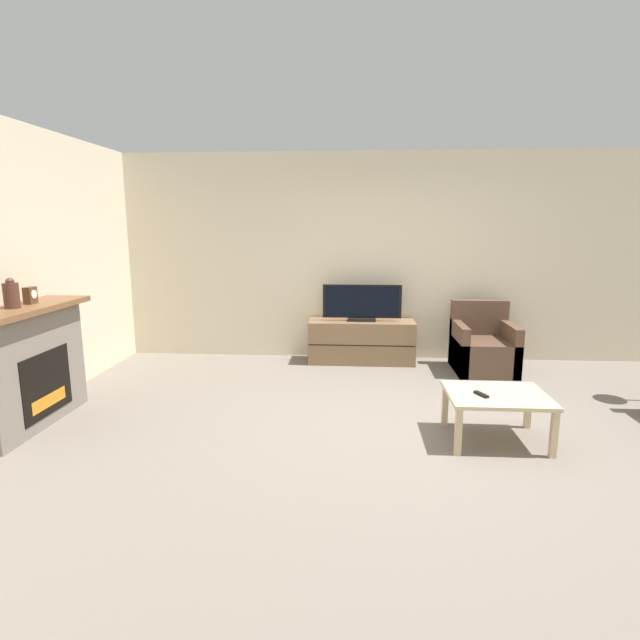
{
  "coord_description": "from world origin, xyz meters",
  "views": [
    {
      "loc": [
        -0.52,
        -4.17,
        1.76
      ],
      "look_at": [
        -0.84,
        0.63,
        0.85
      ],
      "focal_mm": 28.0,
      "sensor_mm": 36.0,
      "label": 1
    }
  ],
  "objects": [
    {
      "name": "ground_plane",
      "position": [
        0.0,
        0.0,
        0.0
      ],
      "size": [
        24.0,
        24.0,
        0.0
      ],
      "primitive_type": "plane",
      "color": "slate"
    },
    {
      "name": "wall_back",
      "position": [
        0.0,
        2.48,
        1.35
      ],
      "size": [
        12.0,
        0.06,
        2.7
      ],
      "color": "beige",
      "rests_on": "ground"
    },
    {
      "name": "wall_left",
      "position": [
        -3.6,
        0.0,
        1.35
      ],
      "size": [
        0.06,
        12.0,
        2.7
      ],
      "color": "beige",
      "rests_on": "ground"
    },
    {
      "name": "fireplace",
      "position": [
        -3.39,
        -0.13,
        0.55
      ],
      "size": [
        0.48,
        1.37,
        1.08
      ],
      "color": "slate",
      "rests_on": "ground"
    },
    {
      "name": "mantel_vase_centre_left",
      "position": [
        -3.37,
        -0.23,
        1.2
      ],
      "size": [
        0.12,
        0.12,
        0.26
      ],
      "color": "#512D23",
      "rests_on": "fireplace"
    },
    {
      "name": "mantel_clock",
      "position": [
        -3.37,
        0.01,
        1.16
      ],
      "size": [
        0.08,
        0.11,
        0.15
      ],
      "color": "brown",
      "rests_on": "fireplace"
    },
    {
      "name": "tv_stand",
      "position": [
        -0.41,
        2.18,
        0.28
      ],
      "size": [
        1.37,
        0.45,
        0.55
      ],
      "color": "brown",
      "rests_on": "ground"
    },
    {
      "name": "tv",
      "position": [
        -0.41,
        2.18,
        0.77
      ],
      "size": [
        1.01,
        0.18,
        0.47
      ],
      "color": "black",
      "rests_on": "tv_stand"
    },
    {
      "name": "armchair",
      "position": [
        1.08,
        1.9,
        0.28
      ],
      "size": [
        0.7,
        0.76,
        0.84
      ],
      "color": "brown",
      "rests_on": "ground"
    },
    {
      "name": "coffee_table",
      "position": [
        0.67,
        -0.18,
        0.35
      ],
      "size": [
        0.8,
        0.66,
        0.41
      ],
      "color": "#CCB289",
      "rests_on": "ground"
    },
    {
      "name": "remote",
      "position": [
        0.53,
        -0.24,
        0.42
      ],
      "size": [
        0.1,
        0.15,
        0.02
      ],
      "rotation": [
        0.0,
        0.0,
        0.44
      ],
      "color": "black",
      "rests_on": "coffee_table"
    }
  ]
}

